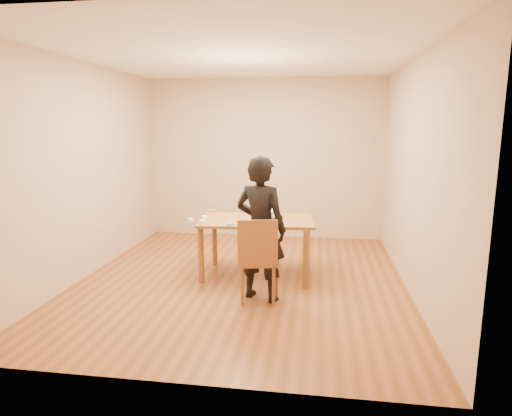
# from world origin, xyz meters

# --- Properties ---
(room_shell) EXTENTS (4.00, 4.50, 2.70)m
(room_shell) POSITION_xyz_m (0.00, 0.34, 1.35)
(room_shell) COLOR brown
(room_shell) RESTS_ON ground
(dining_table) EXTENTS (1.48, 0.96, 0.04)m
(dining_table) POSITION_xyz_m (0.16, 0.18, 0.73)
(dining_table) COLOR brown
(dining_table) RESTS_ON floor
(dining_chair) EXTENTS (0.46, 0.46, 0.04)m
(dining_chair) POSITION_xyz_m (0.31, -0.60, 0.45)
(dining_chair) COLOR brown
(dining_chair) RESTS_ON floor
(cake_plate) EXTENTS (0.30, 0.30, 0.02)m
(cake_plate) POSITION_xyz_m (0.34, 0.26, 0.76)
(cake_plate) COLOR #B60C1D
(cake_plate) RESTS_ON dining_table
(cake) EXTENTS (0.21, 0.21, 0.07)m
(cake) POSITION_xyz_m (0.34, 0.26, 0.80)
(cake) COLOR white
(cake) RESTS_ON cake_plate
(frosting_dome) EXTENTS (0.21, 0.21, 0.03)m
(frosting_dome) POSITION_xyz_m (0.34, 0.26, 0.85)
(frosting_dome) COLOR white
(frosting_dome) RESTS_ON cake
(frosting_tub) EXTENTS (0.09, 0.09, 0.08)m
(frosting_tub) POSITION_xyz_m (0.16, -0.19, 0.79)
(frosting_tub) COLOR white
(frosting_tub) RESTS_ON dining_table
(frosting_lid) EXTENTS (0.10, 0.10, 0.01)m
(frosting_lid) POSITION_xyz_m (-0.10, -0.17, 0.75)
(frosting_lid) COLOR #1A49AB
(frosting_lid) RESTS_ON dining_table
(frosting_dollop) EXTENTS (0.04, 0.04, 0.02)m
(frosting_dollop) POSITION_xyz_m (-0.10, -0.17, 0.76)
(frosting_dollop) COLOR white
(frosting_dollop) RESTS_ON frosting_lid
(ramekin_green) EXTENTS (0.08, 0.08, 0.04)m
(ramekin_green) POSITION_xyz_m (-0.46, -0.14, 0.77)
(ramekin_green) COLOR white
(ramekin_green) RESTS_ON dining_table
(ramekin_yellow) EXTENTS (0.08, 0.08, 0.04)m
(ramekin_yellow) POSITION_xyz_m (-0.50, 0.10, 0.77)
(ramekin_yellow) COLOR white
(ramekin_yellow) RESTS_ON dining_table
(ramekin_multi) EXTENTS (0.07, 0.07, 0.04)m
(ramekin_multi) POSITION_xyz_m (-0.63, -0.07, 0.77)
(ramekin_multi) COLOR white
(ramekin_multi) RESTS_ON dining_table
(candy_box_pink) EXTENTS (0.13, 0.07, 0.02)m
(candy_box_pink) POSITION_xyz_m (-0.50, 0.53, 0.76)
(candy_box_pink) COLOR #EA37A9
(candy_box_pink) RESTS_ON dining_table
(candy_box_green) EXTENTS (0.13, 0.08, 0.02)m
(candy_box_green) POSITION_xyz_m (-0.51, 0.53, 0.78)
(candy_box_green) COLOR #3A9D1D
(candy_box_green) RESTS_ON candy_box_pink
(spatula) EXTENTS (0.17, 0.05, 0.01)m
(spatula) POSITION_xyz_m (0.10, -0.27, 0.75)
(spatula) COLOR black
(spatula) RESTS_ON dining_table
(person) EXTENTS (0.68, 0.55, 1.60)m
(person) POSITION_xyz_m (0.31, -0.55, 0.80)
(person) COLOR black
(person) RESTS_ON floor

